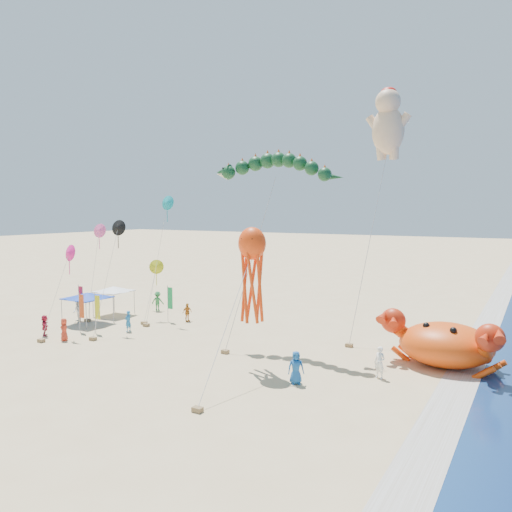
% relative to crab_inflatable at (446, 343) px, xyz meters
% --- Properties ---
extents(ground, '(320.00, 320.00, 0.00)m').
position_rel_crab_inflatable_xyz_m(ground, '(-10.77, -3.56, -1.50)').
color(ground, '#D1B784').
rests_on(ground, ground).
extents(foam_strip, '(320.00, 320.00, 0.00)m').
position_rel_crab_inflatable_xyz_m(foam_strip, '(1.23, -3.56, -1.49)').
color(foam_strip, silver).
rests_on(foam_strip, ground).
extents(crab_inflatable, '(7.77, 6.14, 3.40)m').
position_rel_crab_inflatable_xyz_m(crab_inflatable, '(0.00, 0.00, 0.00)').
color(crab_inflatable, '#F2490C').
rests_on(crab_inflatable, ground).
extents(dragon_kite, '(9.39, 5.18, 13.57)m').
position_rel_crab_inflatable_xyz_m(dragon_kite, '(-11.82, -0.65, 11.03)').
color(dragon_kite, '#0F381B').
rests_on(dragon_kite, ground).
extents(cherub_kite, '(2.59, 6.02, 18.98)m').
position_rel_crab_inflatable_xyz_m(cherub_kite, '(-5.60, 6.05, 14.93)').
color(cherub_kite, beige).
rests_on(cherub_kite, ground).
extents(octopus_kite, '(2.34, 8.32, 8.75)m').
position_rel_crab_inflatable_xyz_m(octopus_kite, '(-10.45, -6.12, 4.77)').
color(octopus_kite, '#FE410D').
rests_on(octopus_kite, ground).
extents(canopy_blue, '(3.55, 3.55, 2.71)m').
position_rel_crab_inflatable_xyz_m(canopy_blue, '(-28.79, -2.82, 0.94)').
color(canopy_blue, gray).
rests_on(canopy_blue, ground).
extents(canopy_white, '(3.15, 3.15, 2.71)m').
position_rel_crab_inflatable_xyz_m(canopy_white, '(-29.45, 0.85, 0.94)').
color(canopy_white, gray).
rests_on(canopy_white, ground).
extents(feather_flags, '(7.84, 6.45, 3.20)m').
position_rel_crab_inflatable_xyz_m(feather_flags, '(-26.43, -2.75, 0.51)').
color(feather_flags, gray).
rests_on(feather_flags, ground).
extents(beachgoers, '(28.05, 13.02, 1.89)m').
position_rel_crab_inflatable_xyz_m(beachgoers, '(-22.39, -2.86, -0.60)').
color(beachgoers, white).
rests_on(beachgoers, ground).
extents(small_kites, '(7.64, 11.69, 11.08)m').
position_rel_crab_inflatable_xyz_m(small_kites, '(-26.07, -1.41, 5.30)').
color(small_kites, '#F8529A').
rests_on(small_kites, ground).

